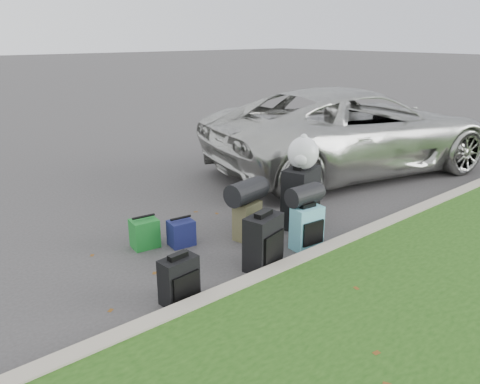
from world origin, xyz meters
TOP-DOWN VIEW (x-y plane):
  - ground at (0.00, 0.00)m, footprint 120.00×120.00m
  - curb at (0.00, -1.00)m, footprint 120.00×0.18m
  - suv at (3.38, 1.12)m, footprint 5.94×3.72m
  - suitcase_small_black at (-1.60, -0.70)m, footprint 0.38×0.23m
  - suitcase_large_black_left at (-0.53, -0.71)m, footprint 0.48×0.35m
  - suitcase_olive at (-0.15, 0.00)m, footprint 0.39×0.29m
  - suitcase_teal at (0.21, -0.67)m, footprint 0.39×0.25m
  - suitcase_large_black_right at (0.66, -0.14)m, footprint 0.61×0.47m
  - tote_green at (-1.26, 0.60)m, footprint 0.34×0.28m
  - tote_navy at (-0.89, 0.36)m, footprint 0.32×0.26m
  - duffel_left at (-0.16, 0.01)m, footprint 0.57×0.37m
  - duffel_right at (0.24, -0.57)m, footprint 0.43×0.25m
  - trash_bag at (0.65, -0.16)m, footprint 0.41×0.41m

SIDE VIEW (x-z plane):
  - ground at x=0.00m, z-range 0.00..0.00m
  - curb at x=0.00m, z-range 0.00..0.15m
  - tote_navy at x=-0.89m, z-range 0.00..0.31m
  - tote_green at x=-1.26m, z-range 0.00..0.35m
  - suitcase_small_black at x=-1.60m, z-range 0.00..0.45m
  - suitcase_olive at x=-0.15m, z-range 0.00..0.47m
  - suitcase_teal at x=0.21m, z-range 0.00..0.52m
  - suitcase_large_black_left at x=-0.53m, z-range 0.00..0.61m
  - suitcase_large_black_right at x=0.66m, z-range 0.00..0.80m
  - duffel_left at x=-0.16m, z-range 0.47..0.76m
  - duffel_right at x=0.24m, z-range 0.52..0.76m
  - suv at x=3.38m, z-range 0.00..1.53m
  - trash_bag at x=0.65m, z-range 0.80..1.21m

